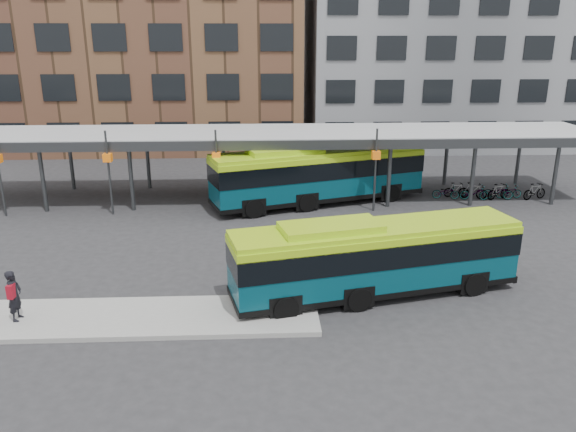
% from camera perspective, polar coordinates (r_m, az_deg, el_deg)
% --- Properties ---
extents(ground, '(120.00, 120.00, 0.00)m').
position_cam_1_polar(ground, '(23.40, -1.38, -6.75)').
color(ground, '#28282B').
rests_on(ground, ground).
extents(boarding_island, '(14.00, 3.00, 0.18)m').
position_cam_1_polar(boarding_island, '(21.28, -16.39, -9.90)').
color(boarding_island, gray).
rests_on(boarding_island, ground).
extents(canopy, '(40.00, 6.53, 4.80)m').
position_cam_1_polar(canopy, '(34.64, -2.03, 8.15)').
color(canopy, '#999B9E').
rests_on(canopy, ground).
extents(building_brick, '(26.00, 14.00, 22.00)m').
position_cam_1_polar(building_brick, '(54.14, -13.57, 18.73)').
color(building_brick, brown).
rests_on(building_brick, ground).
extents(building_grey, '(24.00, 14.00, 20.00)m').
position_cam_1_polar(building_grey, '(55.75, 15.20, 17.54)').
color(building_grey, slate).
rests_on(building_grey, ground).
extents(bus_front, '(11.53, 4.89, 3.11)m').
position_cam_1_polar(bus_front, '(21.97, 8.78, -4.05)').
color(bus_front, '#063D4B').
rests_on(bus_front, ground).
extents(bus_rear, '(13.17, 6.77, 3.58)m').
position_cam_1_polar(bus_rear, '(33.74, 3.04, 4.33)').
color(bus_rear, '#063D4B').
rests_on(bus_rear, ground).
extents(pedestrian, '(0.46, 0.70, 1.85)m').
position_cam_1_polar(pedestrian, '(21.92, -26.05, -7.24)').
color(pedestrian, black).
rests_on(pedestrian, boarding_island).
extents(bike_rack, '(7.23, 1.54, 1.04)m').
position_cam_1_polar(bike_rack, '(37.12, 19.56, 2.36)').
color(bike_rack, slate).
rests_on(bike_rack, ground).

